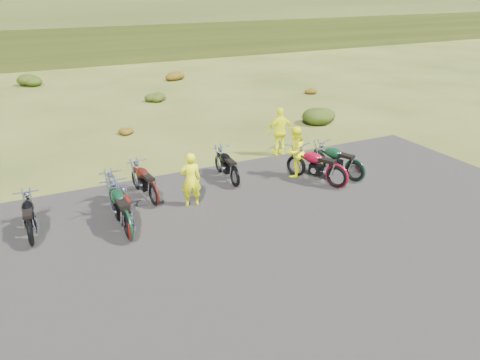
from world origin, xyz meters
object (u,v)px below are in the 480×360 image
motorcycle_0 (33,246)px  person_middle (191,181)px  motorcycle_3 (122,219)px  motorcycle_7 (354,182)px

motorcycle_0 → person_middle: bearing=-81.6°
motorcycle_0 → motorcycle_3: motorcycle_0 is taller
motorcycle_3 → person_middle: (2.06, -0.06, 0.82)m
motorcycle_0 → person_middle: person_middle is taller
motorcycle_3 → motorcycle_0: bearing=101.2°
motorcycle_3 → motorcycle_7: (7.51, -0.74, 0.00)m
motorcycle_0 → motorcycle_7: size_ratio=0.92×
motorcycle_3 → motorcycle_7: size_ratio=0.91×
motorcycle_0 → motorcycle_7: motorcycle_7 is taller
motorcycle_3 → person_middle: size_ratio=1.20×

